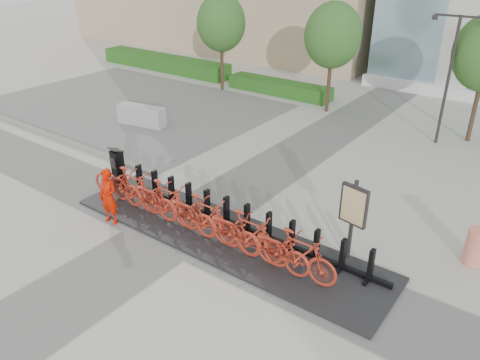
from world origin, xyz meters
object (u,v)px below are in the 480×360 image
Objects in this scene: bike_0 at (117,184)px; construction_barrel at (475,247)px; kiosk at (118,168)px; worker_red at (108,196)px; map_sign at (353,209)px; jersey_barrier at (142,115)px.

construction_barrel is (9.73, 3.21, -0.15)m from bike_0.
kiosk is 10.72m from construction_barrel.
bike_0 is 1.24× the size of worker_red.
construction_barrel is 3.32m from map_sign.
bike_0 is 1.50× the size of kiosk.
map_sign is (6.35, 2.39, 0.66)m from worker_red.
worker_red reaches higher than kiosk.
jersey_barrier is at bearing 125.85° from worker_red.
kiosk is 0.61× the size of map_sign.
construction_barrel is 0.43× the size of jersey_barrier.
kiosk is 0.83× the size of worker_red.
worker_red is 1.74× the size of construction_barrel.
kiosk is 0.62× the size of jersey_barrier.
jersey_barrier is (-4.05, 4.75, -0.31)m from kiosk.
worker_red reaches higher than jersey_barrier.
construction_barrel is 0.42× the size of map_sign.
worker_red is (1.44, -1.56, 0.09)m from kiosk.
kiosk is at bearing -165.95° from construction_barrel.
jersey_barrier is 1.00× the size of map_sign.
worker_red is (0.77, -0.95, 0.21)m from bike_0.
construction_barrel reaches higher than jersey_barrier.
construction_barrel is at bearing 19.79° from worker_red.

